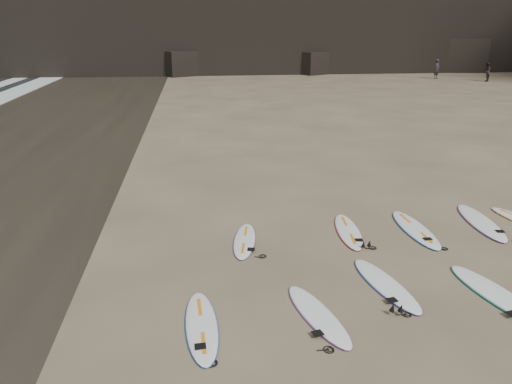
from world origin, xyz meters
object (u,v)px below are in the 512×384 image
surfboard_1 (318,315)px  surfboard_6 (348,231)px  surfboard_2 (386,284)px  surfboard_0 (202,325)px  surfboard_7 (415,229)px  surfboard_8 (481,222)px  person_b (487,72)px  person_a (437,69)px  surfboard_3 (498,294)px  surfboard_5 (245,240)px

surfboard_1 → surfboard_6: surfboard_6 is taller
surfboard_1 → surfboard_2: bearing=15.2°
surfboard_0 → surfboard_2: surfboard_2 is taller
surfboard_7 → surfboard_8: 2.04m
surfboard_8 → person_b: 37.93m
surfboard_8 → person_a: 38.80m
person_a → surfboard_7: bearing=-152.0°
surfboard_7 → person_b: person_b is taller
surfboard_7 → surfboard_8: bearing=6.7°
surfboard_2 → surfboard_6: 2.88m
surfboard_0 → person_a: bearing=56.4°
surfboard_2 → person_b: size_ratio=1.39×
surfboard_8 → surfboard_7: bearing=-166.8°
person_b → person_a: bearing=-90.3°
surfboard_2 → surfboard_6: bearing=78.2°
surfboard_8 → person_a: person_a is taller
surfboard_1 → person_b: (24.95, 36.62, 0.84)m
surfboard_3 → surfboard_2: bearing=150.4°
person_a → person_b: bearing=-73.9°
surfboard_3 → surfboard_6: size_ratio=1.12×
surfboard_8 → surfboard_6: bearing=-171.5°
surfboard_7 → person_b: size_ratio=1.52×
surfboard_2 → surfboard_6: (0.05, 2.88, -0.00)m
surfboard_0 → surfboard_3: bearing=0.8°
surfboard_2 → surfboard_5: (-2.77, 2.62, -0.00)m
surfboard_0 → surfboard_2: size_ratio=0.97×
surfboard_1 → surfboard_7: surfboard_7 is taller
surfboard_5 → surfboard_8: surfboard_8 is taller
surfboard_1 → surfboard_7: size_ratio=0.87×
surfboard_3 → surfboard_8: bearing=52.7°
surfboard_0 → surfboard_3: surfboard_3 is taller
surfboard_0 → surfboard_6: bearing=42.0°
surfboard_2 → surfboard_5: surfboard_2 is taller
surfboard_6 → person_a: (19.67, 35.58, 0.90)m
surfboard_1 → surfboard_8: bearing=21.2°
surfboard_3 → person_b: bearing=48.2°
surfboard_1 → person_b: person_b is taller
surfboard_0 → surfboard_6: size_ratio=0.99×
person_b → surfboard_3: bearing=8.1°
surfboard_8 → person_b: bearing=65.5°
surfboard_0 → surfboard_2: bearing=12.4°
surfboard_3 → person_b: (21.12, 36.35, 0.84)m
surfboard_1 → surfboard_2: (1.71, 0.96, 0.00)m
surfboard_1 → surfboard_7: bearing=32.0°
surfboard_3 → surfboard_8: (1.79, 3.72, 0.00)m
surfboard_3 → surfboard_5: bearing=134.3°
surfboard_6 → person_a: person_a is taller
surfboard_2 → person_b: bearing=46.2°
surfboard_2 → surfboard_8: surfboard_8 is taller
surfboard_6 → surfboard_1: bearing=-108.7°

